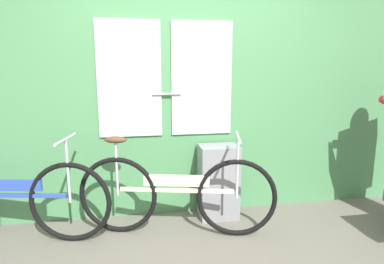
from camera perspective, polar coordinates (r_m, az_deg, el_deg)
The scene contains 4 objects.
train_door_wall at distance 3.41m, azimuth -1.11°, elevation 6.90°, with size 5.55×0.28×2.42m.
bicycle_near_door at distance 3.10m, azimuth -2.76°, elevation -10.34°, with size 1.74×0.58×0.92m.
bicycle_leaning_behind at distance 3.37m, azimuth -28.32°, elevation -9.89°, with size 1.73×0.51×0.93m.
trash_bin_by_wall at distance 3.45m, azimuth 4.42°, elevation -8.28°, with size 0.38×0.28×0.74m, color gray.
Camera 1 is at (-0.54, -2.18, 1.52)m, focal length 31.84 mm.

